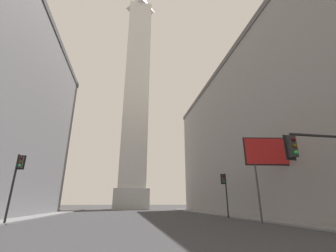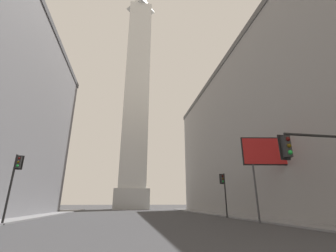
% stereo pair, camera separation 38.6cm
% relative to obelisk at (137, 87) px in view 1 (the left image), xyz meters
% --- Properties ---
extents(sidewalk_right, '(5.00, 78.32, 0.15)m').
position_rel_obelisk_xyz_m(sidewalk_right, '(13.93, -41.77, -37.14)').
color(sidewalk_right, slate).
rests_on(sidewalk_right, ground_plane).
extents(building_right, '(28.07, 56.50, 25.63)m').
position_rel_obelisk_xyz_m(building_right, '(27.92, -33.82, -24.39)').
color(building_right, gray).
rests_on(building_right, ground_plane).
extents(obelisk, '(9.34, 9.34, 77.10)m').
position_rel_obelisk_xyz_m(obelisk, '(0.00, 0.00, 0.00)').
color(obelisk, silver).
rests_on(obelisk, ground_plane).
extents(traffic_light_mid_left, '(0.77, 0.51, 6.02)m').
position_rel_obelisk_xyz_m(traffic_light_mid_left, '(-11.45, -42.66, -33.25)').
color(traffic_light_mid_left, black).
rests_on(traffic_light_mid_left, ground_plane).
extents(traffic_light_mid_right, '(0.79, 0.52, 5.49)m').
position_rel_obelisk_xyz_m(traffic_light_mid_right, '(11.23, -36.60, -33.59)').
color(traffic_light_mid_right, black).
rests_on(traffic_light_mid_right, ground_plane).
extents(billboard_sign, '(5.64, 1.07, 8.07)m').
position_rel_obelisk_xyz_m(billboard_sign, '(12.54, -45.48, -30.80)').
color(billboard_sign, '#3F3F42').
rests_on(billboard_sign, ground_plane).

